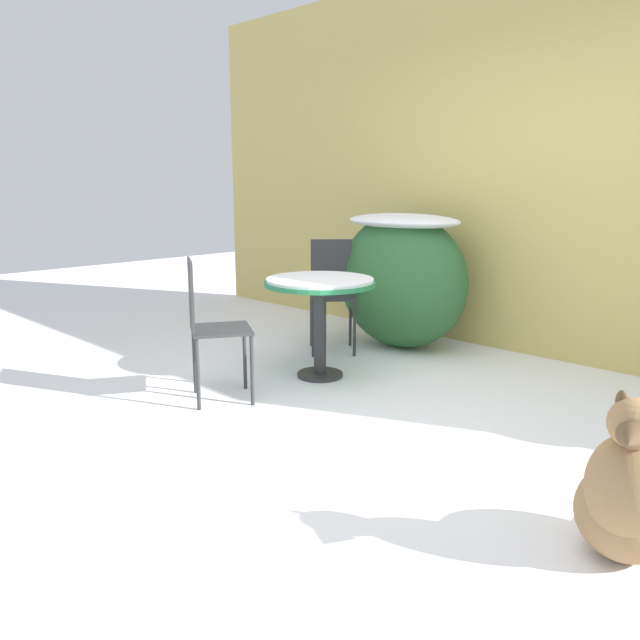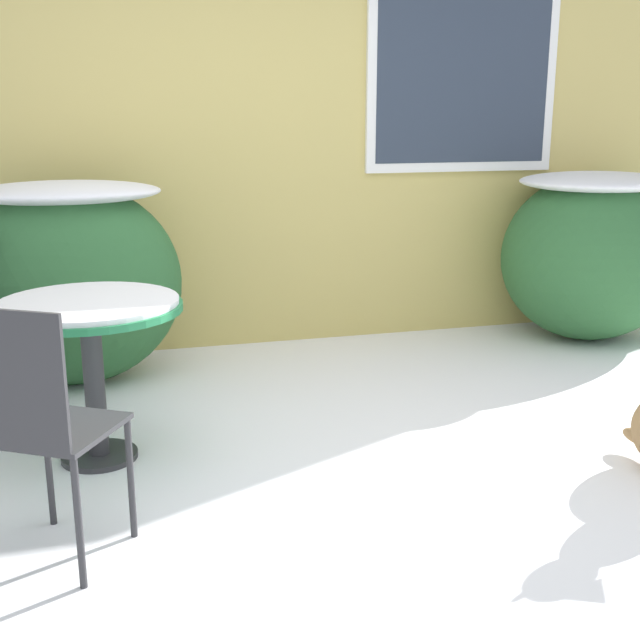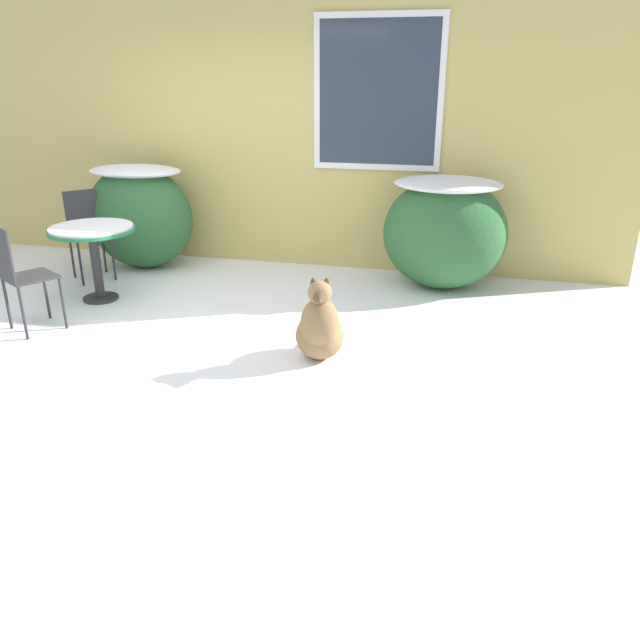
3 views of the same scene
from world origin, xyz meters
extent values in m
plane|color=white|center=(0.00, 0.00, 0.00)|extent=(16.00, 16.00, 0.00)
cube|color=tan|center=(0.00, 2.20, 1.53)|extent=(8.00, 0.06, 3.06)
cube|color=white|center=(1.37, 2.16, 1.82)|extent=(1.30, 0.04, 1.48)
cube|color=#2D3847|center=(1.37, 2.14, 1.82)|extent=(1.18, 0.01, 1.36)
ellipsoid|color=#2D6033|center=(-1.11, 1.66, 0.56)|extent=(1.18, 0.77, 1.11)
ellipsoid|color=white|center=(-1.11, 1.66, 1.05)|extent=(1.01, 0.65, 0.12)
ellipsoid|color=#2D6033|center=(2.14, 1.72, 0.55)|extent=(1.20, 1.02, 1.09)
ellipsoid|color=white|center=(2.14, 1.72, 1.03)|extent=(1.02, 0.86, 0.12)
cylinder|color=#2D2D30|center=(-1.00, 0.58, 0.01)|extent=(0.33, 0.33, 0.03)
cylinder|color=#2D2D30|center=(-1.00, 0.58, 0.34)|extent=(0.09, 0.09, 0.63)
cylinder|color=#237A47|center=(-1.00, 0.58, 0.67)|extent=(0.78, 0.78, 0.03)
cylinder|color=white|center=(-1.00, 0.58, 0.70)|extent=(0.74, 0.74, 0.02)
cube|color=#2D2D30|center=(-1.41, 1.14, 0.46)|extent=(0.52, 0.52, 0.02)
cylinder|color=#2D2D30|center=(-1.40, 0.91, 0.22)|extent=(0.02, 0.02, 0.45)
cylinder|color=#2D2D30|center=(-1.18, 1.15, 0.22)|extent=(0.02, 0.02, 0.45)
cylinder|color=#2D2D30|center=(-1.42, 1.37, 0.22)|extent=(0.02, 0.02, 0.45)
cube|color=#2D2D30|center=(-1.11, -0.19, 0.46)|extent=(0.50, 0.50, 0.02)
cube|color=#2D2D30|center=(-1.20, -0.34, 0.68)|extent=(0.30, 0.19, 0.44)
cylinder|color=#2D2D30|center=(-0.88, -0.13, 0.22)|extent=(0.02, 0.02, 0.45)
cylinder|color=#2D2D30|center=(-1.17, 0.03, 0.22)|extent=(0.02, 0.02, 0.45)
cylinder|color=#2D2D30|center=(-1.05, -0.42, 0.22)|extent=(0.02, 0.02, 0.45)
camera|label=1|loc=(1.99, -2.46, 1.35)|focal=35.00mm
camera|label=2|loc=(-0.91, -2.78, 1.47)|focal=45.00mm
camera|label=3|loc=(2.34, -4.39, 2.02)|focal=35.00mm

